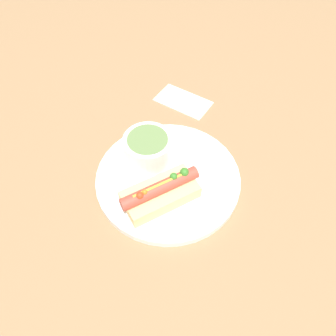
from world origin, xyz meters
The scene contains 6 objects.
ground_plane centered at (0.00, 0.00, 0.00)m, with size 4.00×4.00×0.00m, color #93704C.
dinner_plate centered at (0.00, 0.00, 0.01)m, with size 0.30×0.30×0.02m.
hot_dog centered at (-0.01, -0.05, 0.04)m, with size 0.16×0.13×0.06m.
soup_bowl centered at (-0.04, 0.05, 0.05)m, with size 0.10×0.10×0.06m.
spoon centered at (-0.08, 0.00, 0.02)m, with size 0.06×0.14×0.01m.
napkin centered at (0.03, 0.25, 0.00)m, with size 0.15×0.13×0.01m.
Camera 1 is at (0.02, -0.39, 0.56)m, focal length 35.00 mm.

